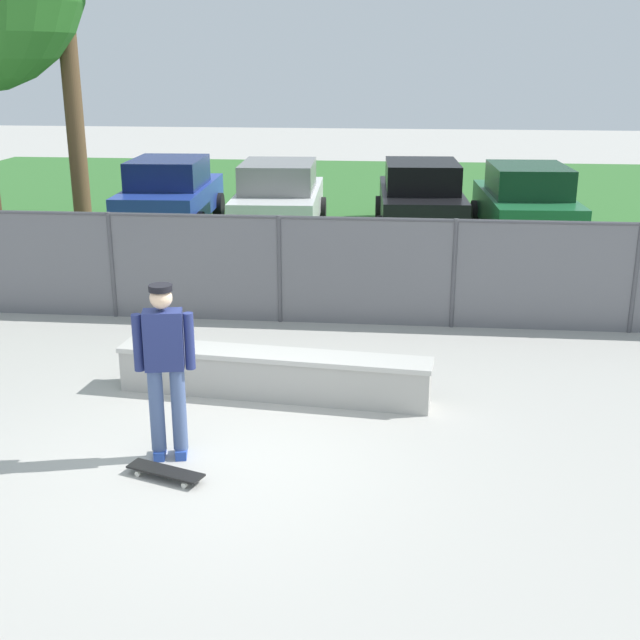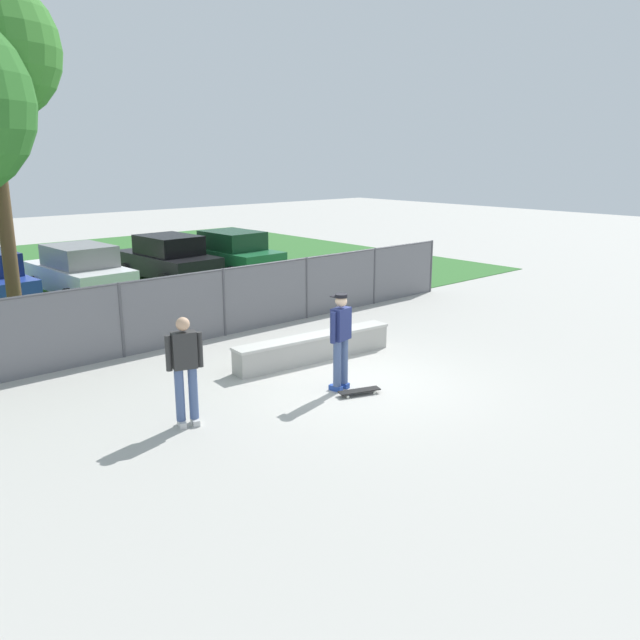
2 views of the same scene
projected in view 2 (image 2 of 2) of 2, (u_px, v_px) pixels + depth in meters
The scene contains 10 objects.
ground_plane at pixel (356, 383), 12.43m from camera, with size 80.00×80.00×0.00m, color #ADAAA3.
grass_strip at pixel (67, 277), 23.20m from camera, with size 27.77×20.00×0.02m, color #336B2D.
concrete_ledge at pixel (314, 347), 13.77m from camera, with size 3.83×0.85×0.56m.
skateboarder at pixel (341, 337), 11.85m from camera, with size 0.59×0.35×1.84m.
skateboard at pixel (359, 391), 11.82m from camera, with size 0.82×0.45×0.09m.
chainlink_fence at pixel (224, 299), 15.51m from camera, with size 15.84×0.07×1.66m.
car_white at pixel (79, 272), 19.61m from camera, with size 2.17×4.28×1.66m.
car_black at pixel (168, 259), 21.97m from camera, with size 2.17×4.28×1.66m.
car_green at pixel (231, 254), 23.15m from camera, with size 2.17×4.28×1.66m.
bystander at pixel (185, 366), 10.26m from camera, with size 0.58×0.36×1.82m.
Camera 2 is at (-8.31, -8.32, 4.28)m, focal length 36.00 mm.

